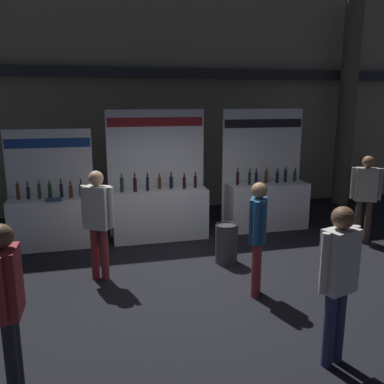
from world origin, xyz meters
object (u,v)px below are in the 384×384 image
(exhibitor_booth_1, at_px, (160,207))
(visitor_0, at_px, (338,273))
(visitor_6, at_px, (366,191))
(exhibitor_booth_2, at_px, (266,200))
(visitor_2, at_px, (7,296))
(exhibitor_booth_0, at_px, (52,217))
(visitor_1, at_px, (98,216))
(trash_bin, at_px, (226,243))
(visitor_8, at_px, (258,231))

(exhibitor_booth_1, bearing_deg, visitor_0, -76.56)
(visitor_0, height_order, visitor_6, visitor_0)
(exhibitor_booth_2, bearing_deg, visitor_2, -136.29)
(exhibitor_booth_0, distance_m, visitor_1, 2.02)
(visitor_2, bearing_deg, visitor_1, 161.46)
(exhibitor_booth_0, bearing_deg, exhibitor_booth_2, 1.05)
(visitor_0, bearing_deg, visitor_2, 156.88)
(trash_bin, distance_m, visitor_6, 3.10)
(visitor_1, bearing_deg, visitor_0, -19.13)
(visitor_1, distance_m, visitor_8, 2.43)
(visitor_1, bearing_deg, trash_bin, 35.34)
(exhibitor_booth_1, relative_size, exhibitor_booth_2, 1.00)
(visitor_0, distance_m, visitor_1, 3.64)
(exhibitor_booth_0, relative_size, visitor_1, 1.29)
(exhibitor_booth_0, bearing_deg, visitor_6, -11.58)
(exhibitor_booth_2, height_order, visitor_2, exhibitor_booth_2)
(visitor_0, bearing_deg, trash_bin, 76.52)
(visitor_0, distance_m, visitor_8, 1.70)
(exhibitor_booth_0, relative_size, exhibitor_booth_1, 0.86)
(exhibitor_booth_2, distance_m, visitor_2, 6.25)
(exhibitor_booth_2, xyz_separation_m, visitor_0, (-1.29, -4.65, 0.40))
(exhibitor_booth_0, bearing_deg, visitor_2, -90.57)
(visitor_1, height_order, visitor_6, visitor_1)
(trash_bin, xyz_separation_m, visitor_0, (0.19, -2.95, 0.69))
(exhibitor_booth_0, height_order, exhibitor_booth_1, exhibitor_booth_1)
(exhibitor_booth_0, xyz_separation_m, visitor_6, (5.98, -1.23, 0.45))
(trash_bin, distance_m, visitor_0, 3.04)
(exhibitor_booth_1, distance_m, trash_bin, 1.85)
(trash_bin, height_order, visitor_0, visitor_0)
(visitor_8, bearing_deg, exhibitor_booth_0, -103.06)
(visitor_6, bearing_deg, exhibitor_booth_1, -168.82)
(exhibitor_booth_2, height_order, visitor_8, exhibitor_booth_2)
(exhibitor_booth_1, xyz_separation_m, trash_bin, (0.90, -1.60, -0.29))
(visitor_6, bearing_deg, visitor_2, -125.04)
(exhibitor_booth_2, distance_m, visitor_1, 4.10)
(exhibitor_booth_0, xyz_separation_m, visitor_2, (-0.04, -4.23, 0.44))
(exhibitor_booth_0, xyz_separation_m, trash_bin, (2.98, -1.61, -0.23))
(visitor_0, xyz_separation_m, visitor_8, (-0.17, 1.69, -0.07))
(visitor_1, distance_m, visitor_2, 2.60)
(trash_bin, bearing_deg, visitor_2, -139.13)
(exhibitor_booth_0, height_order, visitor_1, exhibitor_booth_0)
(visitor_1, bearing_deg, visitor_2, -78.88)
(exhibitor_booth_0, bearing_deg, exhibitor_booth_1, -0.41)
(visitor_0, bearing_deg, exhibitor_booth_1, 86.27)
(exhibitor_booth_2, bearing_deg, trash_bin, -131.24)
(visitor_0, bearing_deg, visitor_6, 32.78)
(exhibitor_booth_1, bearing_deg, exhibitor_booth_2, 2.32)
(exhibitor_booth_2, bearing_deg, exhibitor_booth_0, -178.95)
(visitor_0, relative_size, visitor_8, 1.05)
(exhibitor_booth_0, height_order, visitor_6, exhibitor_booth_0)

